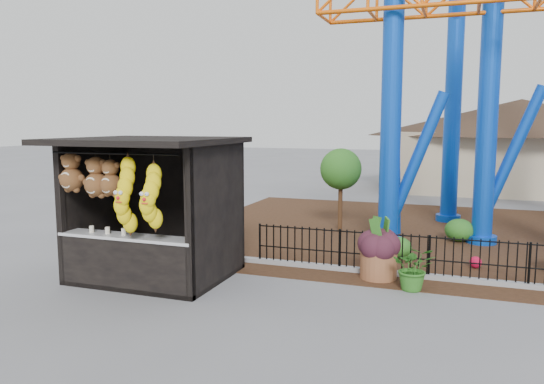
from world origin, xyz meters
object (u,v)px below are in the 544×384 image
(roller_coaster, at_px, (534,16))
(prize_booth, at_px, (146,211))
(terracotta_planter, at_px, (379,264))
(potted_plant, at_px, (414,268))

(roller_coaster, bearing_deg, prize_booth, -137.94)
(prize_booth, relative_size, roller_coaster, 0.32)
(terracotta_planter, bearing_deg, potted_plant, -35.86)
(terracotta_planter, distance_m, potted_plant, 1.01)
(terracotta_planter, xyz_separation_m, potted_plant, (0.81, -0.59, 0.15))
(prize_booth, xyz_separation_m, roller_coaster, (8.14, 7.35, 4.90))
(roller_coaster, bearing_deg, terracotta_planter, -121.40)
(prize_booth, height_order, potted_plant, prize_booth)
(potted_plant, bearing_deg, prize_booth, -173.35)
(prize_booth, relative_size, potted_plant, 3.70)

